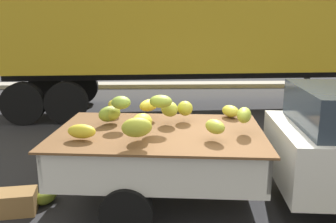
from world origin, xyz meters
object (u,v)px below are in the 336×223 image
(semi_trailer, at_px, (197,22))
(pickup_truck, at_px, (304,147))
(fallen_banana_bunch_near_tailgate, at_px, (46,197))
(produce_crate, at_px, (16,202))

(semi_trailer, bearing_deg, pickup_truck, -85.05)
(pickup_truck, bearing_deg, fallen_banana_bunch_near_tailgate, -178.06)
(pickup_truck, height_order, produce_crate, pickup_truck)
(pickup_truck, distance_m, semi_trailer, 6.15)
(produce_crate, bearing_deg, fallen_banana_bunch_near_tailgate, 37.58)
(pickup_truck, xyz_separation_m, produce_crate, (-3.90, -0.03, -0.73))
(fallen_banana_bunch_near_tailgate, relative_size, produce_crate, 0.71)
(semi_trailer, xyz_separation_m, produce_crate, (-3.08, -5.90, -2.39))
(fallen_banana_bunch_near_tailgate, distance_m, produce_crate, 0.41)
(semi_trailer, height_order, fallen_banana_bunch_near_tailgate, semi_trailer)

